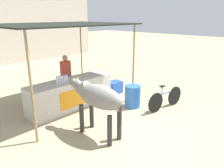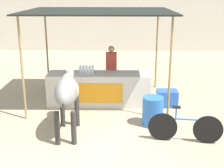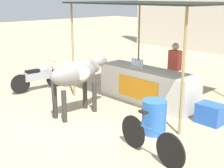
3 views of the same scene
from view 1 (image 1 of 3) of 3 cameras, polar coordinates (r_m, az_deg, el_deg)
name	(u,v)px [view 1 (image 1 of 3)]	position (r m, az deg, el deg)	size (l,w,h in m)	color
ground_plane	(120,129)	(6.16, 2.07, -11.60)	(60.00, 60.00, 0.00)	tan
stall_counter	(71,94)	(7.47, -10.62, -2.51)	(3.00, 0.82, 0.96)	beige
stall_awning	(62,27)	(7.29, -13.04, 14.25)	(4.20, 3.20, 2.75)	black
water_bottle_row	(62,79)	(7.06, -12.95, 1.25)	(0.43, 0.07, 0.25)	silver
vendor_behind_counter	(66,77)	(8.14, -11.89, 1.81)	(0.34, 0.22, 1.65)	#383842
cooler_box	(114,87)	(8.74, 0.58, -0.89)	(0.60, 0.44, 0.48)	blue
water_barrel	(133,96)	(7.44, 5.39, -3.21)	(0.53, 0.53, 0.75)	blue
cow	(98,98)	(5.46, -3.74, -3.59)	(0.59, 1.83, 1.44)	gray
bicycle_leaning	(165,99)	(7.49, 13.78, -3.75)	(1.65, 0.26, 0.85)	black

